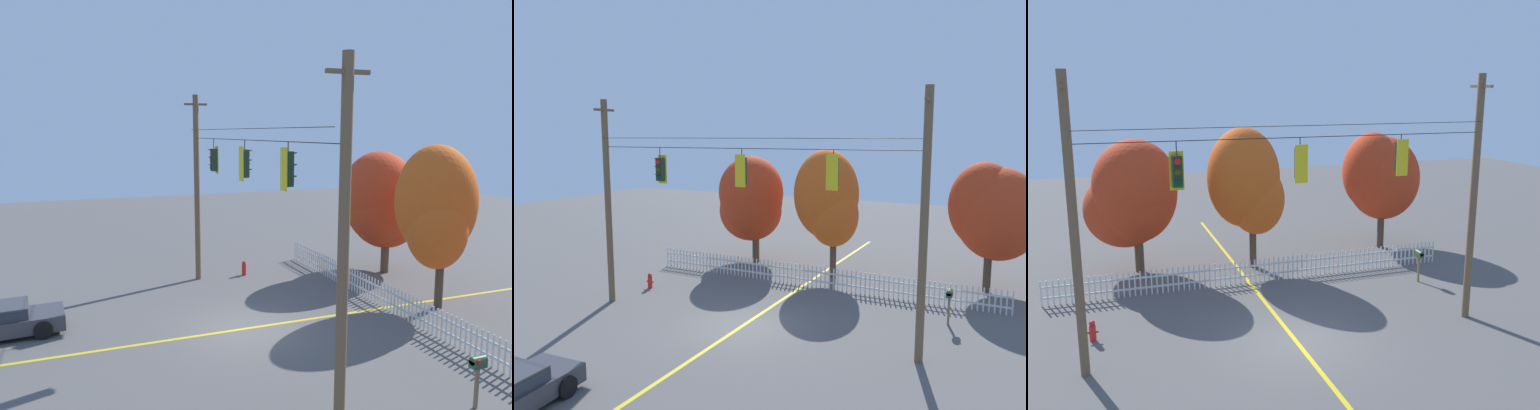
# 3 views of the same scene
# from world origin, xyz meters

# --- Properties ---
(ground) EXTENTS (80.00, 80.00, 0.00)m
(ground) POSITION_xyz_m (0.00, 0.00, 0.00)
(ground) COLOR #565451
(lane_centerline_stripe) EXTENTS (0.16, 36.00, 0.01)m
(lane_centerline_stripe) POSITION_xyz_m (0.00, 0.00, 0.00)
(lane_centerline_stripe) COLOR gold
(lane_centerline_stripe) RESTS_ON ground
(signal_support_span) EXTENTS (13.86, 1.10, 8.99)m
(signal_support_span) POSITION_xyz_m (0.00, -0.00, 4.58)
(signal_support_span) COLOR brown
(signal_support_span) RESTS_ON ground
(traffic_signal_northbound_secondary) EXTENTS (0.43, 0.38, 1.48)m
(traffic_signal_northbound_secondary) POSITION_xyz_m (-3.81, 0.01, 6.08)
(traffic_signal_northbound_secondary) COLOR black
(traffic_signal_northbound_primary) EXTENTS (0.43, 0.38, 1.44)m
(traffic_signal_northbound_primary) POSITION_xyz_m (0.07, -0.01, 6.14)
(traffic_signal_northbound_primary) COLOR black
(traffic_signal_southbound_primary) EXTENTS (0.43, 0.38, 1.39)m
(traffic_signal_southbound_primary) POSITION_xyz_m (3.70, -0.01, 6.20)
(traffic_signal_southbound_primary) COLOR black
(white_picket_fence) EXTENTS (18.00, 0.06, 1.07)m
(white_picket_fence) POSITION_xyz_m (0.46, 6.15, 0.54)
(white_picket_fence) COLOR silver
(white_picket_fence) RESTS_ON ground
(autumn_maple_near_fence) EXTENTS (4.22, 4.36, 6.30)m
(autumn_maple_near_fence) POSITION_xyz_m (-4.66, 9.11, 3.73)
(autumn_maple_near_fence) COLOR brown
(autumn_maple_near_fence) RESTS_ON ground
(autumn_maple_mid) EXTENTS (3.57, 3.18, 6.76)m
(autumn_maple_mid) POSITION_xyz_m (0.49, 8.14, 4.13)
(autumn_maple_mid) COLOR #473828
(autumn_maple_mid) RESTS_ON ground
(autumn_oak_far_east) EXTENTS (4.30, 3.72, 6.21)m
(autumn_oak_far_east) POSITION_xyz_m (8.26, 9.79, 3.87)
(autumn_oak_far_east) COLOR #473828
(autumn_oak_far_east) RESTS_ON ground
(fire_hydrant) EXTENTS (0.38, 0.22, 0.75)m
(fire_hydrant) POSITION_xyz_m (-6.58, 2.33, 0.37)
(fire_hydrant) COLOR red
(fire_hydrant) RESTS_ON ground
(roadside_mailbox) EXTENTS (0.25, 0.44, 1.45)m
(roadside_mailbox) POSITION_xyz_m (7.20, 3.90, 1.18)
(roadside_mailbox) COLOR brown
(roadside_mailbox) RESTS_ON ground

